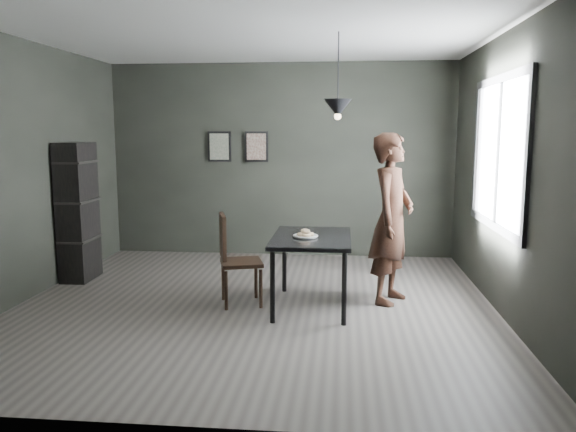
# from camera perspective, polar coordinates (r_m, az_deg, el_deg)

# --- Properties ---
(ground) EXTENTS (5.00, 5.00, 0.00)m
(ground) POSITION_cam_1_polar(r_m,az_deg,el_deg) (6.03, -3.40, -8.98)
(ground) COLOR #37322F
(ground) RESTS_ON ground
(back_wall) EXTENTS (5.00, 0.10, 2.80)m
(back_wall) POSITION_cam_1_polar(r_m,az_deg,el_deg) (8.24, -0.75, 5.67)
(back_wall) COLOR black
(back_wall) RESTS_ON ground
(ceiling) EXTENTS (5.00, 5.00, 0.02)m
(ceiling) POSITION_cam_1_polar(r_m,az_deg,el_deg) (5.83, -3.65, 18.25)
(ceiling) COLOR silver
(ceiling) RESTS_ON ground
(window_assembly) EXTENTS (0.04, 1.96, 1.56)m
(window_assembly) POSITION_cam_1_polar(r_m,az_deg,el_deg) (6.08, 20.58, 5.98)
(window_assembly) COLOR white
(window_assembly) RESTS_ON ground
(cafe_table) EXTENTS (0.80, 1.20, 0.75)m
(cafe_table) POSITION_cam_1_polar(r_m,az_deg,el_deg) (5.80, 2.41, -2.83)
(cafe_table) COLOR black
(cafe_table) RESTS_ON ground
(white_plate) EXTENTS (0.23, 0.23, 0.01)m
(white_plate) POSITION_cam_1_polar(r_m,az_deg,el_deg) (5.73, 1.79, -2.11)
(white_plate) COLOR white
(white_plate) RESTS_ON cafe_table
(donut_pile) EXTENTS (0.18, 0.18, 0.08)m
(donut_pile) POSITION_cam_1_polar(r_m,az_deg,el_deg) (5.72, 1.79, -1.81)
(donut_pile) COLOR #F2E3BC
(donut_pile) RESTS_ON white_plate
(woman) EXTENTS (0.66, 0.78, 1.81)m
(woman) POSITION_cam_1_polar(r_m,az_deg,el_deg) (6.04, 10.50, -0.27)
(woman) COLOR black
(woman) RESTS_ON ground
(wood_chair) EXTENTS (0.52, 0.52, 0.97)m
(wood_chair) POSITION_cam_1_polar(r_m,az_deg,el_deg) (5.93, -5.61, -3.81)
(wood_chair) COLOR black
(wood_chair) RESTS_ON ground
(shelf_unit) EXTENTS (0.33, 0.57, 1.69)m
(shelf_unit) POSITION_cam_1_polar(r_m,az_deg,el_deg) (7.34, -20.57, 0.41)
(shelf_unit) COLOR black
(shelf_unit) RESTS_ON ground
(pendant_lamp) EXTENTS (0.28, 0.28, 0.86)m
(pendant_lamp) POSITION_cam_1_polar(r_m,az_deg,el_deg) (5.78, 5.08, 10.85)
(pendant_lamp) COLOR black
(pendant_lamp) RESTS_ON ground
(framed_print_left) EXTENTS (0.34, 0.04, 0.44)m
(framed_print_left) POSITION_cam_1_polar(r_m,az_deg,el_deg) (8.35, -6.98, 7.01)
(framed_print_left) COLOR black
(framed_print_left) RESTS_ON ground
(framed_print_right) EXTENTS (0.34, 0.04, 0.44)m
(framed_print_right) POSITION_cam_1_polar(r_m,az_deg,el_deg) (8.25, -3.22, 7.05)
(framed_print_right) COLOR black
(framed_print_right) RESTS_ON ground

